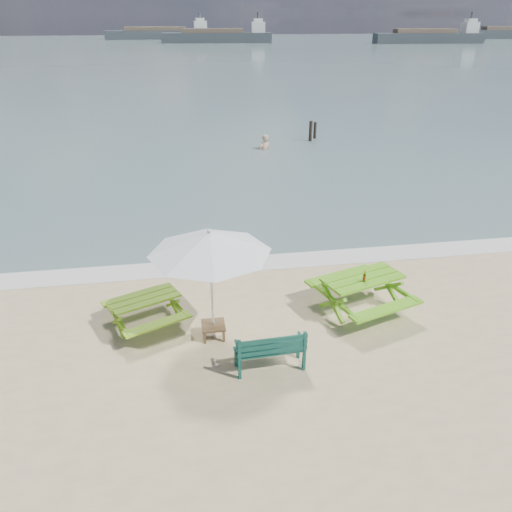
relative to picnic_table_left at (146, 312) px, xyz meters
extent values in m
plane|color=slate|center=(2.08, 82.90, -0.32)|extent=(300.00, 300.00, 0.00)
cube|color=silver|center=(2.08, 2.50, -0.32)|extent=(22.00, 0.90, 0.01)
cube|color=#7AB21B|center=(0.00, 0.00, 0.33)|extent=(1.56, 1.18, 0.04)
cube|color=#7AB21B|center=(-0.27, 0.60, 0.06)|extent=(1.39, 0.80, 0.04)
cube|color=#7AB21B|center=(0.27, -0.60, 0.06)|extent=(1.39, 0.80, 0.04)
cube|color=#7AB21B|center=(0.00, 0.00, -0.02)|extent=(1.53, 1.26, 0.60)
cube|color=#5AA519|center=(4.66, -0.17, 0.48)|extent=(1.92, 1.33, 0.05)
cube|color=#5AA519|center=(4.41, 0.61, 0.16)|extent=(1.76, 0.84, 0.05)
cube|color=#5AA519|center=(4.92, -0.94, 0.16)|extent=(1.76, 0.84, 0.05)
cube|color=#5AA519|center=(4.66, -0.17, 0.05)|extent=(1.87, 1.45, 0.74)
cube|color=#0E3D34|center=(2.31, -1.80, 0.08)|extent=(1.31, 0.45, 0.04)
cube|color=#0E3D34|center=(2.32, -2.00, 0.30)|extent=(1.30, 0.10, 0.33)
cube|color=#0E3D34|center=(2.31, -1.80, -0.12)|extent=(1.22, 0.51, 0.41)
cube|color=brown|center=(1.36, -0.67, -0.04)|extent=(0.48, 0.48, 0.05)
cube|color=brown|center=(1.36, -0.67, -0.19)|extent=(0.42, 0.42, 0.26)
cylinder|color=silver|center=(1.36, -0.67, 0.81)|extent=(0.05, 0.05, 2.26)
cone|color=white|center=(1.36, -0.67, 1.80)|extent=(2.38, 2.38, 0.42)
cylinder|color=#8C5714|center=(4.61, -0.35, 0.59)|extent=(0.06, 0.06, 0.15)
cylinder|color=#8C5714|center=(4.61, -0.35, 0.73)|extent=(0.03, 0.03, 0.07)
cylinder|color=#A62113|center=(4.61, -0.35, 0.59)|extent=(0.06, 0.06, 0.06)
imported|color=tan|center=(5.16, 14.66, -0.54)|extent=(0.80, 0.67, 1.86)
cylinder|color=black|center=(7.80, 15.95, 0.09)|extent=(0.17, 0.17, 1.23)
cylinder|color=black|center=(8.20, 16.55, 0.00)|extent=(0.15, 0.15, 1.04)
cube|color=#33393C|center=(58.18, 103.98, 0.68)|extent=(24.55, 5.54, 2.20)
cube|color=silver|center=(67.41, 103.39, 2.88)|extent=(3.11, 3.18, 2.20)
cube|color=#33393C|center=(11.95, 113.97, 0.68)|extent=(24.94, 6.63, 2.20)
cube|color=silver|center=(21.26, 112.96, 2.88)|extent=(3.26, 3.30, 2.20)
cube|color=#33393C|center=(-0.98, 133.49, 0.68)|extent=(27.55, 4.63, 2.20)
cube|color=silver|center=(9.45, 133.73, 2.88)|extent=(3.36, 3.07, 2.20)
camera|label=1|loc=(0.86, -9.14, 5.63)|focal=35.00mm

